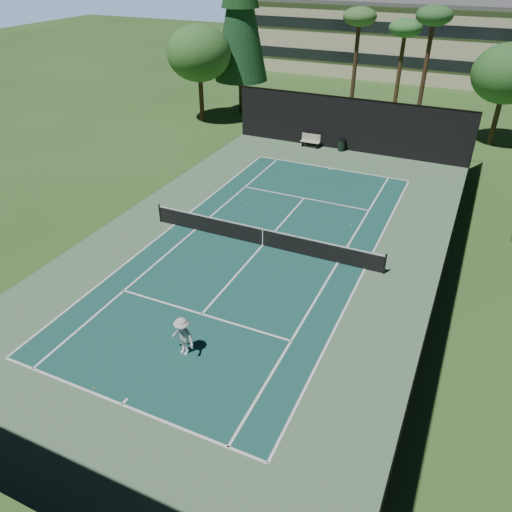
% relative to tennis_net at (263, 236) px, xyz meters
% --- Properties ---
extents(ground, '(160.00, 160.00, 0.00)m').
position_rel_tennis_net_xyz_m(ground, '(0.00, 0.00, -0.56)').
color(ground, '#2D541F').
rests_on(ground, ground).
extents(apron_slab, '(18.00, 32.00, 0.01)m').
position_rel_tennis_net_xyz_m(apron_slab, '(0.00, 0.00, -0.55)').
color(apron_slab, '#507252').
rests_on(apron_slab, ground).
extents(court_surface, '(10.97, 23.77, 0.01)m').
position_rel_tennis_net_xyz_m(court_surface, '(0.00, 0.00, -0.55)').
color(court_surface, '#174B44').
rests_on(court_surface, ground).
extents(court_lines, '(11.07, 23.87, 0.01)m').
position_rel_tennis_net_xyz_m(court_lines, '(0.00, 0.00, -0.54)').
color(court_lines, white).
rests_on(court_lines, ground).
extents(tennis_net, '(12.90, 0.10, 1.10)m').
position_rel_tennis_net_xyz_m(tennis_net, '(0.00, 0.00, 0.00)').
color(tennis_net, black).
rests_on(tennis_net, ground).
extents(fence, '(18.04, 32.05, 4.03)m').
position_rel_tennis_net_xyz_m(fence, '(0.00, 0.06, 1.45)').
color(fence, black).
rests_on(fence, ground).
extents(player, '(1.20, 0.85, 1.69)m').
position_rel_tennis_net_xyz_m(player, '(0.59, -8.77, 0.29)').
color(player, silver).
rests_on(player, ground).
extents(tennis_ball_a, '(0.06, 0.06, 0.06)m').
position_rel_tennis_net_xyz_m(tennis_ball_a, '(-1.38, -11.67, -0.53)').
color(tennis_ball_a, '#C9DA31').
rests_on(tennis_ball_a, ground).
extents(tennis_ball_b, '(0.08, 0.08, 0.08)m').
position_rel_tennis_net_xyz_m(tennis_ball_b, '(-2.87, 4.05, -0.52)').
color(tennis_ball_b, '#C5E033').
rests_on(tennis_ball_b, ground).
extents(tennis_ball_c, '(0.06, 0.06, 0.06)m').
position_rel_tennis_net_xyz_m(tennis_ball_c, '(3.67, 4.10, -0.53)').
color(tennis_ball_c, '#D2F637').
rests_on(tennis_ball_c, ground).
extents(tennis_ball_d, '(0.07, 0.07, 0.07)m').
position_rel_tennis_net_xyz_m(tennis_ball_d, '(-6.68, 4.87, -0.52)').
color(tennis_ball_d, '#C0D02F').
rests_on(tennis_ball_d, ground).
extents(park_bench, '(1.50, 0.45, 1.02)m').
position_rel_tennis_net_xyz_m(park_bench, '(-2.82, 15.53, -0.01)').
color(park_bench, beige).
rests_on(park_bench, ground).
extents(trash_bin, '(0.56, 0.56, 0.95)m').
position_rel_tennis_net_xyz_m(trash_bin, '(-0.34, 15.69, -0.08)').
color(trash_bin, black).
rests_on(trash_bin, ground).
extents(pine_tree, '(4.80, 4.80, 15.00)m').
position_rel_tennis_net_xyz_m(pine_tree, '(-12.00, 22.00, 9.00)').
color(pine_tree, '#402E1B').
rests_on(pine_tree, ground).
extents(palm_a, '(2.80, 2.80, 9.32)m').
position_rel_tennis_net_xyz_m(palm_a, '(-2.00, 24.00, 7.63)').
color(palm_a, '#442E1D').
rests_on(palm_a, ground).
extents(palm_b, '(2.80, 2.80, 8.42)m').
position_rel_tennis_net_xyz_m(palm_b, '(1.50, 26.00, 6.80)').
color(palm_b, '#45311D').
rests_on(palm_b, ground).
extents(palm_c, '(2.80, 2.80, 9.77)m').
position_rel_tennis_net_xyz_m(palm_c, '(4.00, 23.00, 8.05)').
color(palm_c, '#472D1E').
rests_on(palm_c, ground).
extents(decid_tree_a, '(5.12, 5.12, 7.62)m').
position_rel_tennis_net_xyz_m(decid_tree_a, '(10.00, 22.00, 4.86)').
color(decid_tree_a, '#43301C').
rests_on(decid_tree_a, ground).
extents(decid_tree_c, '(5.44, 5.44, 8.09)m').
position_rel_tennis_net_xyz_m(decid_tree_c, '(-14.00, 18.00, 5.21)').
color(decid_tree_c, '#4C3120').
rests_on(decid_tree_c, ground).
extents(campus_building, '(40.50, 12.50, 8.30)m').
position_rel_tennis_net_xyz_m(campus_building, '(0.00, 45.98, 3.65)').
color(campus_building, beige).
rests_on(campus_building, ground).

